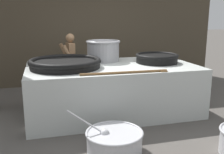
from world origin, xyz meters
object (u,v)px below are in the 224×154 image
stock_pot (103,50)px  prep_bowl_vegetables (114,141)px  cook (71,62)px  giant_wok_far (157,58)px  giant_wok_near (65,63)px

stock_pot → prep_bowl_vegetables: stock_pot is taller
cook → giant_wok_far: bearing=135.4°
giant_wok_far → cook: 2.13m
prep_bowl_vegetables → giant_wok_far: bearing=50.6°
stock_pot → giant_wok_far: bearing=-26.0°
giant_wok_near → stock_pot: stock_pot is taller
giant_wok_near → giant_wok_far: size_ratio=1.53×
giant_wok_near → prep_bowl_vegetables: 1.88m
giant_wok_far → prep_bowl_vegetables: size_ratio=0.83×
giant_wok_near → prep_bowl_vegetables: (0.51, -1.59, -0.86)m
stock_pot → prep_bowl_vegetables: 2.40m
giant_wok_near → stock_pot: (0.85, 0.56, 0.14)m
cook → prep_bowl_vegetables: (0.26, -3.01, -0.63)m
cook → prep_bowl_vegetables: cook is taller
giant_wok_far → stock_pot: bearing=154.0°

